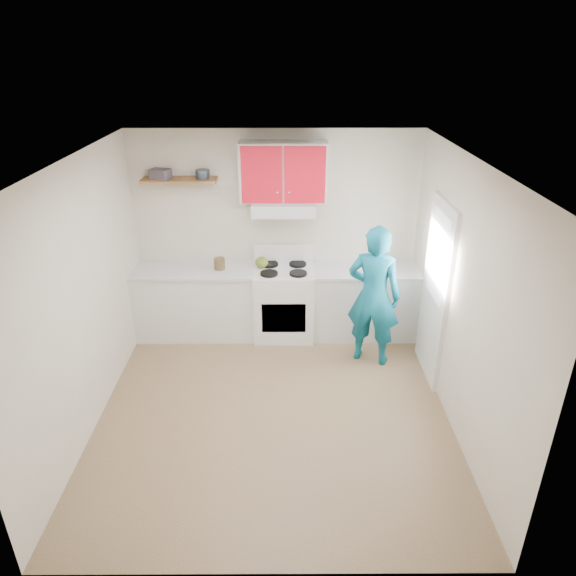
{
  "coord_description": "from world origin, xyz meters",
  "views": [
    {
      "loc": [
        0.13,
        -4.41,
        3.5
      ],
      "look_at": [
        0.15,
        0.55,
        1.15
      ],
      "focal_mm": 32.27,
      "sensor_mm": 36.0,
      "label": 1
    }
  ],
  "objects_px": {
    "crock": "(220,264)",
    "person": "(374,296)",
    "kettle": "(262,262)",
    "stove": "(284,302)",
    "tin": "(203,174)"
  },
  "relations": [
    {
      "from": "crock",
      "to": "tin",
      "type": "bearing_deg",
      "value": 135.91
    },
    {
      "from": "kettle",
      "to": "stove",
      "type": "bearing_deg",
      "value": 4.63
    },
    {
      "from": "kettle",
      "to": "person",
      "type": "bearing_deg",
      "value": -8.62
    },
    {
      "from": "stove",
      "to": "person",
      "type": "height_order",
      "value": "person"
    },
    {
      "from": "person",
      "to": "stove",
      "type": "bearing_deg",
      "value": -9.52
    },
    {
      "from": "kettle",
      "to": "crock",
      "type": "relative_size",
      "value": 1.01
    },
    {
      "from": "stove",
      "to": "kettle",
      "type": "distance_m",
      "value": 0.6
    },
    {
      "from": "tin",
      "to": "person",
      "type": "distance_m",
      "value": 2.49
    },
    {
      "from": "stove",
      "to": "tin",
      "type": "xyz_separation_m",
      "value": [
        -0.97,
        0.18,
        1.63
      ]
    },
    {
      "from": "crock",
      "to": "person",
      "type": "relative_size",
      "value": 0.1
    },
    {
      "from": "stove",
      "to": "tin",
      "type": "height_order",
      "value": "tin"
    },
    {
      "from": "stove",
      "to": "kettle",
      "type": "bearing_deg",
      "value": 165.43
    },
    {
      "from": "stove",
      "to": "person",
      "type": "distance_m",
      "value": 1.28
    },
    {
      "from": "stove",
      "to": "person",
      "type": "bearing_deg",
      "value": -30.94
    },
    {
      "from": "tin",
      "to": "kettle",
      "type": "xyz_separation_m",
      "value": [
        0.69,
        -0.11,
        -1.1
      ]
    }
  ]
}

